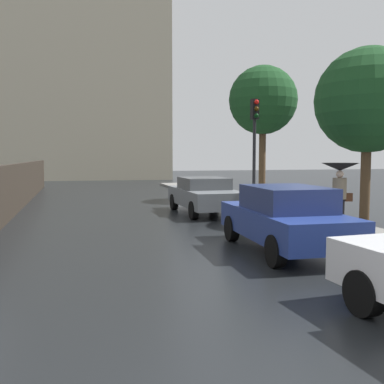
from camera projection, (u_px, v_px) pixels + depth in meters
car_blue_near_kerb at (285, 218)px, 10.02m from camera, size 1.93×4.26×1.48m
car_grey_far_ahead at (205, 195)px, 16.64m from camera, size 1.96×4.40×1.34m
pedestrian_with_umbrella_near at (340, 176)px, 12.65m from camera, size 1.05×1.05×1.82m
traffic_light at (255, 133)px, 16.41m from camera, size 0.26×0.39×4.11m
street_tree_near at (368, 101)px, 13.86m from camera, size 3.29×3.29×5.54m
street_tree_mid at (263, 101)px, 21.21m from camera, size 3.27×3.27×6.46m
distant_tower at (88, 36)px, 41.13m from camera, size 15.30×8.59×29.94m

